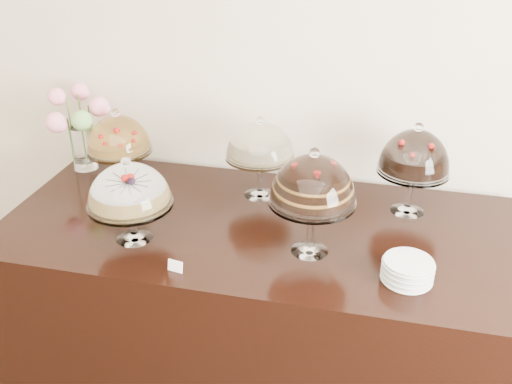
% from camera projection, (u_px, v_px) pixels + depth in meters
% --- Properties ---
extents(wall_back, '(5.00, 0.04, 3.00)m').
position_uv_depth(wall_back, '(307.00, 54.00, 2.61)').
color(wall_back, beige).
rests_on(wall_back, ground).
extents(display_counter, '(2.20, 1.00, 0.90)m').
position_uv_depth(display_counter, '(258.00, 307.00, 2.65)').
color(display_counter, black).
rests_on(display_counter, ground).
extents(cake_stand_sugar_sponge, '(0.34, 0.34, 0.36)m').
position_uv_depth(cake_stand_sugar_sponge, '(129.00, 189.00, 2.23)').
color(cake_stand_sugar_sponge, white).
rests_on(cake_stand_sugar_sponge, display_counter).
extents(cake_stand_choco_layer, '(0.33, 0.33, 0.44)m').
position_uv_depth(cake_stand_choco_layer, '(313.00, 183.00, 2.12)').
color(cake_stand_choco_layer, white).
rests_on(cake_stand_choco_layer, display_counter).
extents(cake_stand_cheesecake, '(0.32, 0.32, 0.39)m').
position_uv_depth(cake_stand_cheesecake, '(260.00, 144.00, 2.56)').
color(cake_stand_cheesecake, white).
rests_on(cake_stand_cheesecake, display_counter).
extents(cake_stand_dark_choco, '(0.31, 0.31, 0.42)m').
position_uv_depth(cake_stand_dark_choco, '(415.00, 155.00, 2.42)').
color(cake_stand_dark_choco, white).
rests_on(cake_stand_dark_choco, display_counter).
extents(cake_stand_fruit_tart, '(0.31, 0.31, 0.36)m').
position_uv_depth(cake_stand_fruit_tart, '(118.00, 137.00, 2.72)').
color(cake_stand_fruit_tart, white).
rests_on(cake_stand_fruit_tart, display_counter).
extents(flower_vase, '(0.31, 0.33, 0.42)m').
position_uv_depth(flower_vase, '(81.00, 123.00, 2.81)').
color(flower_vase, white).
rests_on(flower_vase, display_counter).
extents(plate_stack, '(0.18, 0.18, 0.08)m').
position_uv_depth(plate_stack, '(408.00, 270.00, 2.07)').
color(plate_stack, silver).
rests_on(plate_stack, display_counter).
extents(price_card_left, '(0.06, 0.03, 0.04)m').
position_uv_depth(price_card_left, '(175.00, 266.00, 2.13)').
color(price_card_left, white).
rests_on(price_card_left, display_counter).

